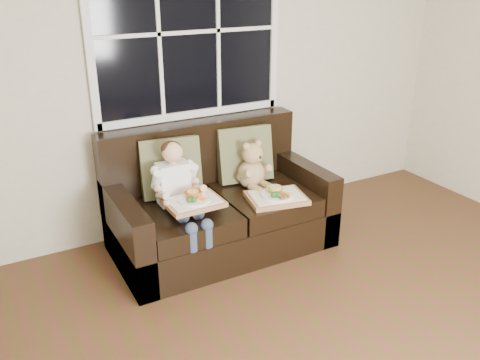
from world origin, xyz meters
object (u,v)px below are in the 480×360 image
teddy_bear (252,168)px  child (178,188)px  tray_left (194,201)px  tray_right (276,197)px  loveseat (218,209)px

teddy_bear → child: bearing=179.5°
teddy_bear → tray_left: bearing=-165.9°
tray_left → tray_right: tray_left is taller
teddy_bear → tray_right: size_ratio=0.82×
tray_right → loveseat: bearing=148.0°
child → teddy_bear: (0.68, 0.10, -0.01)m
loveseat → child: loveseat is taller
tray_left → child: bearing=103.9°
loveseat → tray_right: bearing=-43.7°
child → teddy_bear: 0.69m
child → tray_left: (0.05, -0.17, -0.05)m
loveseat → tray_left: 0.51m
child → tray_left: 0.18m
loveseat → tray_left: (-0.33, -0.28, 0.27)m
teddy_bear → tray_left: teddy_bear is taller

